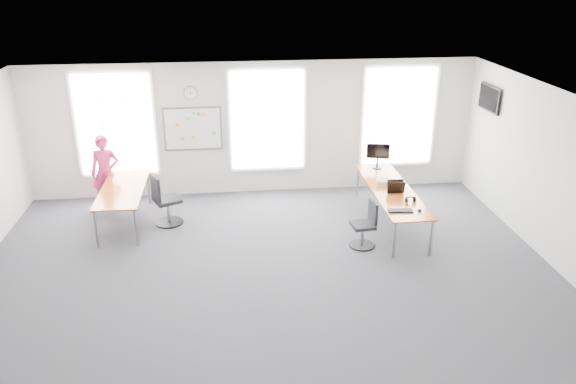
{
  "coord_description": "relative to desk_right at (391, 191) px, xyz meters",
  "views": [
    {
      "loc": [
        -0.59,
        -8.15,
        5.0
      ],
      "look_at": [
        0.46,
        1.2,
        1.1
      ],
      "focal_mm": 35.0,
      "sensor_mm": 36.0,
      "label": 1
    }
  ],
  "objects": [
    {
      "name": "wall_right",
      "position": [
        2.36,
        -1.99,
        0.81
      ],
      "size": [
        0.0,
        10.0,
        10.0
      ],
      "primitive_type": "plane",
      "rotation": [
        1.57,
        0.0,
        -1.57
      ],
      "color": "silver",
      "rests_on": "ground"
    },
    {
      "name": "lens_cap",
      "position": [
        0.08,
        -0.82,
        0.05
      ],
      "size": [
        0.08,
        0.08,
        0.01
      ],
      "primitive_type": "cylinder",
      "rotation": [
        0.0,
        0.0,
        0.22
      ],
      "color": "black",
      "rests_on": "desk_right"
    },
    {
      "name": "ceiling",
      "position": [
        -2.64,
        -1.99,
        2.31
      ],
      "size": [
        10.0,
        10.0,
        0.0
      ],
      "primitive_type": "plane",
      "rotation": [
        3.14,
        0.0,
        0.0
      ],
      "color": "white",
      "rests_on": "ground"
    },
    {
      "name": "window_right",
      "position": [
        0.66,
        1.98,
        1.01
      ],
      "size": [
        1.6,
        0.06,
        2.2
      ],
      "primitive_type": "cube",
      "color": "silver",
      "rests_on": "wall_back"
    },
    {
      "name": "headphones",
      "position": [
        0.16,
        -0.67,
        0.1
      ],
      "size": [
        0.2,
        0.11,
        0.12
      ],
      "rotation": [
        0.0,
        0.0,
        0.32
      ],
      "color": "black",
      "rests_on": "desk_right"
    },
    {
      "name": "desk_left",
      "position": [
        -5.37,
        0.55,
        0.02
      ],
      "size": [
        0.85,
        2.11,
        0.77
      ],
      "color": "#AF5417",
      "rests_on": "ground"
    },
    {
      "name": "laptop_sleeve",
      "position": [
        0.02,
        -0.21,
        0.18
      ],
      "size": [
        0.33,
        0.19,
        0.27
      ],
      "rotation": [
        0.0,
        0.0,
        -0.04
      ],
      "color": "black",
      "rests_on": "desk_right"
    },
    {
      "name": "mouse",
      "position": [
        0.2,
        -1.11,
        0.07
      ],
      "size": [
        0.09,
        0.13,
        0.05
      ],
      "primitive_type": "ellipsoid",
      "rotation": [
        0.0,
        0.0,
        -0.11
      ],
      "color": "black",
      "rests_on": "desk_right"
    },
    {
      "name": "floor",
      "position": [
        -2.64,
        -1.99,
        -0.69
      ],
      "size": [
        10.0,
        10.0,
        0.0
      ],
      "primitive_type": "plane",
      "color": "#2D2D33",
      "rests_on": "ground"
    },
    {
      "name": "wall_back",
      "position": [
        -2.64,
        2.01,
        0.81
      ],
      "size": [
        10.0,
        0.0,
        10.0
      ],
      "primitive_type": "plane",
      "rotation": [
        1.57,
        0.0,
        0.0
      ],
      "color": "silver",
      "rests_on": "ground"
    },
    {
      "name": "wall_front",
      "position": [
        -2.64,
        -5.99,
        0.81
      ],
      "size": [
        10.0,
        0.0,
        10.0
      ],
      "primitive_type": "plane",
      "rotation": [
        -1.57,
        0.0,
        0.0
      ],
      "color": "silver",
      "rests_on": "ground"
    },
    {
      "name": "window_left",
      "position": [
        -5.64,
        1.98,
        1.01
      ],
      "size": [
        1.6,
        0.06,
        2.2
      ],
      "primitive_type": "cube",
      "color": "silver",
      "rests_on": "wall_back"
    },
    {
      "name": "monitor",
      "position": [
        0.03,
        1.24,
        0.39
      ],
      "size": [
        0.5,
        0.21,
        0.56
      ],
      "rotation": [
        0.0,
        0.0,
        -0.25
      ],
      "color": "black",
      "rests_on": "desk_right"
    },
    {
      "name": "paper_stack",
      "position": [
        -0.1,
        0.24,
        0.1
      ],
      "size": [
        0.34,
        0.29,
        0.1
      ],
      "primitive_type": "cube",
      "rotation": [
        0.0,
        0.0,
        -0.2
      ],
      "color": "beige",
      "rests_on": "desk_right"
    },
    {
      "name": "chair_right",
      "position": [
        -0.75,
        -0.94,
        -0.3
      ],
      "size": [
        0.48,
        0.48,
        0.89
      ],
      "rotation": [
        0.0,
        0.0,
        -1.46
      ],
      "color": "black",
      "rests_on": "ground"
    },
    {
      "name": "person",
      "position": [
        -5.84,
        1.35,
        0.14
      ],
      "size": [
        0.61,
        0.41,
        1.65
      ],
      "primitive_type": "imported",
      "rotation": [
        0.0,
        0.0,
        0.03
      ],
      "color": "#CD2A63",
      "rests_on": "ground"
    },
    {
      "name": "window_mid",
      "position": [
        -2.34,
        1.98,
        1.01
      ],
      "size": [
        1.6,
        0.06,
        2.2
      ],
      "primitive_type": "cube",
      "color": "silver",
      "rests_on": "wall_back"
    },
    {
      "name": "whiteboard",
      "position": [
        -3.99,
        1.98,
        0.86
      ],
      "size": [
        1.2,
        0.03,
        0.9
      ],
      "primitive_type": "cube",
      "color": "white",
      "rests_on": "wall_back"
    },
    {
      "name": "keyboard",
      "position": [
        -0.14,
        -1.07,
        0.06
      ],
      "size": [
        0.48,
        0.23,
        0.02
      ],
      "primitive_type": "cube",
      "rotation": [
        0.0,
        0.0,
        -0.14
      ],
      "color": "black",
      "rests_on": "desk_right"
    },
    {
      "name": "tv",
      "position": [
        2.31,
        1.01,
        1.61
      ],
      "size": [
        0.06,
        0.9,
        0.55
      ],
      "primitive_type": "cube",
      "color": "black",
      "rests_on": "wall_right"
    },
    {
      "name": "wall_clock",
      "position": [
        -3.99,
        1.98,
        1.66
      ],
      "size": [
        0.3,
        0.04,
        0.3
      ],
      "primitive_type": "cylinder",
      "rotation": [
        1.57,
        0.0,
        0.0
      ],
      "color": "gray",
      "rests_on": "wall_back"
    },
    {
      "name": "chair_left",
      "position": [
        -4.56,
        0.44,
        -0.22
      ],
      "size": [
        0.64,
        0.64,
        1.07
      ],
      "rotation": [
        0.0,
        0.0,
        2.01
      ],
      "color": "black",
      "rests_on": "ground"
    },
    {
      "name": "desk_right",
      "position": [
        0.0,
        0.0,
        0.0
      ],
      "size": [
        0.81,
        3.02,
        0.73
      ],
      "color": "#AF5417",
      "rests_on": "ground"
    }
  ]
}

